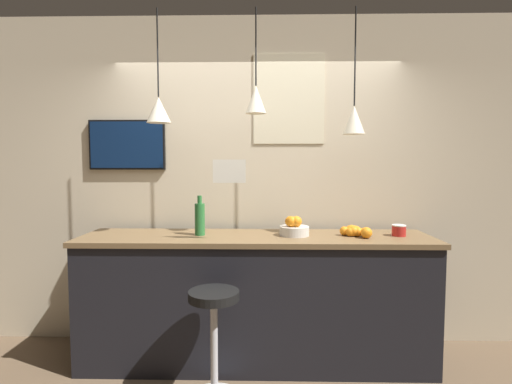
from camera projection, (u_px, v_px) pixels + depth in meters
name	position (u px, v px, depth m)	size (l,w,h in m)	color
back_wall	(257.00, 181.00, 3.60)	(8.00, 0.06, 2.90)	beige
service_counter	(256.00, 299.00, 3.23)	(2.80, 0.65, 1.04)	black
bar_stool	(214.00, 329.00, 2.68)	(0.39, 0.39, 0.76)	#B7B7BC
fruit_bowl	(294.00, 228.00, 3.18)	(0.24, 0.24, 0.16)	beige
orange_pile	(355.00, 231.00, 3.17)	(0.23, 0.24, 0.09)	orange
juice_bottle	(200.00, 218.00, 3.20)	(0.08, 0.08, 0.32)	#286B33
spread_jar	(399.00, 230.00, 3.17)	(0.11, 0.11, 0.09)	red
pendant_lamp_left	(159.00, 109.00, 3.10)	(0.19, 0.19, 0.87)	black
pendant_lamp_middle	(256.00, 99.00, 3.08)	(0.16, 0.16, 0.80)	black
pendant_lamp_right	(354.00, 119.00, 3.07)	(0.17, 0.17, 0.96)	black
mounted_tv	(127.00, 145.00, 3.54)	(0.68, 0.04, 0.44)	black
hanging_menu_board	(229.00, 171.00, 2.91)	(0.24, 0.01, 0.17)	silver
wall_poster	(289.00, 99.00, 3.50)	(0.62, 0.01, 0.78)	beige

